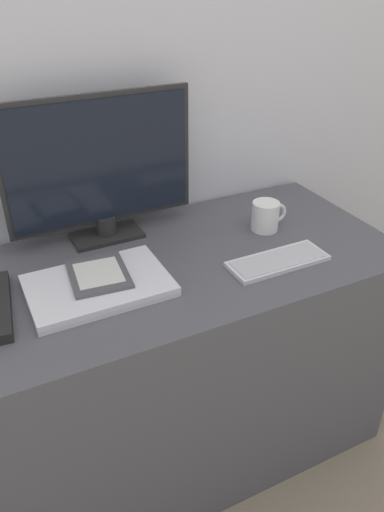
# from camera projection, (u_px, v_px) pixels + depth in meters

# --- Properties ---
(ground_plane) EXTENTS (10.00, 10.00, 0.00)m
(ground_plane) POSITION_uv_depth(u_px,v_px,m) (195.00, 506.00, 1.51)
(ground_plane) COLOR gray
(wall_back) EXTENTS (3.60, 0.05, 2.40)m
(wall_back) POSITION_uv_depth(u_px,v_px,m) (99.00, 56.00, 1.33)
(wall_back) COLOR silver
(wall_back) RESTS_ON ground_plane
(desk) EXTENTS (1.36, 0.59, 0.72)m
(desk) POSITION_uv_depth(u_px,v_px,m) (159.00, 367.00, 1.51)
(desk) COLOR #4C4C51
(desk) RESTS_ON ground_plane
(monitor) EXTENTS (0.53, 0.11, 0.41)m
(monitor) POSITION_uv_depth(u_px,v_px,m) (100.00, 168.00, 1.35)
(monitor) COLOR #262626
(monitor) RESTS_ON desk
(keyboard) EXTENTS (0.28, 0.10, 0.01)m
(keyboard) POSITION_uv_depth(u_px,v_px,m) (278.00, 261.00, 1.33)
(keyboard) COLOR silver
(keyboard) RESTS_ON desk
(laptop) EXTENTS (0.34, 0.23, 0.03)m
(laptop) POSITION_uv_depth(u_px,v_px,m) (98.00, 286.00, 1.22)
(laptop) COLOR silver
(laptop) RESTS_ON desk
(ereader) EXTENTS (0.16, 0.18, 0.01)m
(ereader) POSITION_uv_depth(u_px,v_px,m) (99.00, 274.00, 1.23)
(ereader) COLOR #4C4C51
(ereader) RESTS_ON laptop
(coffee_mug) EXTENTS (0.11, 0.08, 0.09)m
(coffee_mug) POSITION_uv_depth(u_px,v_px,m) (266.00, 216.00, 1.48)
(coffee_mug) COLOR white
(coffee_mug) RESTS_ON desk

